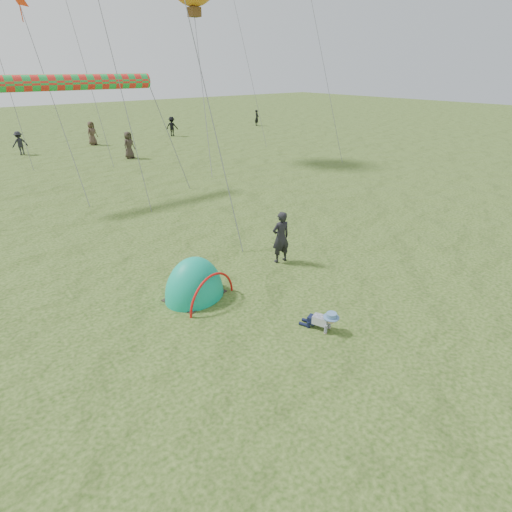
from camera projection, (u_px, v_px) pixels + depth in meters
ground at (307, 329)px, 9.46m from camera, size 140.00×140.00×0.00m
crawling_toddler at (323, 320)px, 9.36m from camera, size 0.69×0.81×0.52m
popup_tent at (195, 296)px, 10.84m from camera, size 2.06×1.84×2.24m
standing_adult at (281, 237)px, 12.41m from camera, size 0.66×0.49×1.67m
crowd_person_0 at (257, 118)px, 41.88m from camera, size 0.69×0.62×1.58m
crowd_person_3 at (172, 126)px, 35.54m from camera, size 1.18×1.20×1.65m
crowd_person_4 at (92, 133)px, 31.41m from camera, size 1.03×0.86×1.79m
crowd_person_9 at (20, 143)px, 27.98m from camera, size 1.11×0.75×1.59m
crowd_person_10 at (129, 145)px, 26.77m from camera, size 1.00×0.84×1.76m
rainbow_tube_kite at (78, 82)px, 16.94m from camera, size 6.34×0.64×0.64m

